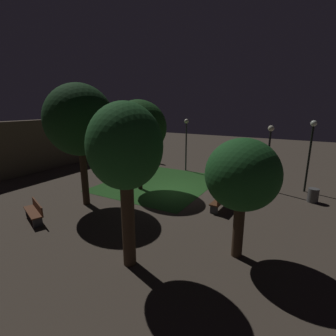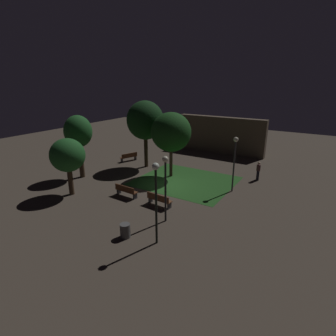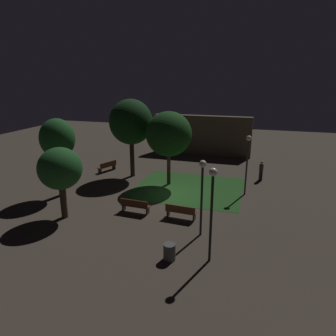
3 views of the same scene
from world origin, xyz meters
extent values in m
plane|color=#473D33|center=(0.00, 0.00, 0.00)|extent=(60.00, 60.00, 0.00)
cube|color=#23511E|center=(0.72, 1.53, 0.01)|extent=(7.81, 6.80, 0.01)
cube|color=#512D19|center=(-1.44, -3.48, 0.45)|extent=(1.82, 0.57, 0.06)
cube|color=#512D19|center=(-1.45, -3.69, 0.68)|extent=(1.80, 0.15, 0.40)
cube|color=#2D2D33|center=(-2.23, -3.44, 0.21)|extent=(0.10, 0.39, 0.42)
cube|color=#2D2D33|center=(-0.64, -3.52, 0.21)|extent=(0.10, 0.39, 0.42)
cube|color=brown|center=(1.44, -3.48, 0.45)|extent=(1.83, 0.60, 0.06)
cube|color=brown|center=(1.42, -3.69, 0.68)|extent=(1.80, 0.19, 0.40)
cube|color=#2D2D33|center=(0.64, -3.42, 0.21)|extent=(0.11, 0.39, 0.42)
cube|color=#2D2D33|center=(2.23, -3.53, 0.21)|extent=(0.11, 0.39, 0.42)
cube|color=brown|center=(-7.10, 3.60, 0.45)|extent=(1.09, 1.85, 0.06)
cube|color=brown|center=(-6.90, 3.52, 0.68)|extent=(0.70, 1.70, 0.40)
cube|color=#2D2D33|center=(-7.39, 2.85, 0.21)|extent=(0.39, 0.21, 0.42)
cube|color=#2D2D33|center=(-6.82, 4.34, 0.21)|extent=(0.39, 0.21, 0.42)
cylinder|color=#38281C|center=(-4.43, 3.05, 1.78)|extent=(0.36, 0.36, 3.56)
ellipsoid|color=#143816|center=(-4.43, 3.05, 4.51)|extent=(3.46, 3.46, 3.61)
cylinder|color=#2D2116|center=(-0.95, 1.95, 1.49)|extent=(0.27, 0.27, 2.99)
ellipsoid|color=#194719|center=(-0.95, 1.95, 3.92)|extent=(3.40, 3.40, 3.32)
cylinder|color=#423021|center=(-7.44, -2.29, 1.69)|extent=(0.43, 0.43, 3.39)
ellipsoid|color=#1E5623|center=(-7.44, -2.29, 4.02)|extent=(2.31, 2.31, 2.67)
cylinder|color=#423021|center=(-5.18, -5.31, 1.17)|extent=(0.37, 0.37, 2.33)
ellipsoid|color=#1E5623|center=(-5.18, -5.31, 3.01)|extent=(2.47, 2.47, 2.42)
cylinder|color=black|center=(2.89, -5.05, 1.87)|extent=(0.12, 0.12, 3.74)
sphere|color=#F2EDCC|center=(2.89, -5.05, 3.89)|extent=(0.36, 0.36, 0.36)
cylinder|color=#333338|center=(4.78, 1.47, 1.94)|extent=(0.12, 0.12, 3.87)
sphere|color=#F2EDCC|center=(4.78, 1.47, 4.02)|extent=(0.36, 0.36, 0.36)
cylinder|color=black|center=(3.73, -7.25, 2.03)|extent=(0.12, 0.12, 4.06)
sphere|color=white|center=(3.73, -7.25, 4.21)|extent=(0.36, 0.36, 0.36)
cylinder|color=#4C4C4C|center=(1.97, -7.68, 0.39)|extent=(0.56, 0.56, 0.78)
cube|color=black|center=(5.81, 4.94, 0.42)|extent=(0.28, 0.33, 0.84)
cylinder|color=#4C2D2D|center=(5.81, 4.94, 1.10)|extent=(0.32, 0.32, 0.52)
sphere|color=tan|center=(5.81, 4.94, 1.50)|extent=(0.22, 0.22, 0.22)
cube|color=brown|center=(-0.31, 11.95, 2.06)|extent=(10.13, 0.80, 4.11)
camera|label=1|loc=(-13.18, -7.04, 5.20)|focal=26.36mm
camera|label=2|loc=(10.66, -17.37, 8.15)|focal=28.97mm
camera|label=3|loc=(5.40, -19.21, 7.99)|focal=32.48mm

